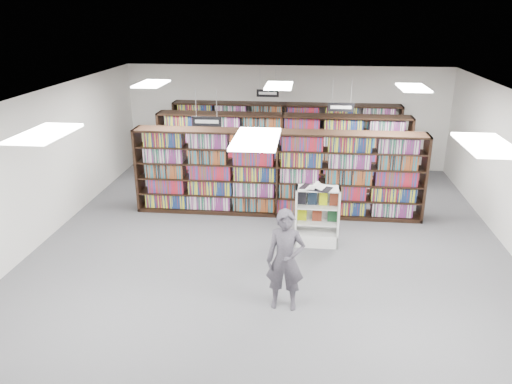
# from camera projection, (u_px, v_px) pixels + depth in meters

# --- Properties ---
(floor) EXTENTS (12.00, 12.00, 0.00)m
(floor) POSITION_uv_depth(u_px,v_px,m) (271.00, 249.00, 10.63)
(floor) COLOR #505055
(floor) RESTS_ON ground
(ceiling) EXTENTS (10.00, 12.00, 0.10)m
(ceiling) POSITION_uv_depth(u_px,v_px,m) (273.00, 99.00, 9.52)
(ceiling) COLOR white
(ceiling) RESTS_ON wall_back
(wall_back) EXTENTS (10.00, 0.10, 3.20)m
(wall_back) POSITION_uv_depth(u_px,v_px,m) (286.00, 118.00, 15.68)
(wall_back) COLOR white
(wall_back) RESTS_ON ground
(wall_left) EXTENTS (0.10, 12.00, 3.20)m
(wall_left) POSITION_uv_depth(u_px,v_px,m) (37.00, 170.00, 10.57)
(wall_left) COLOR white
(wall_left) RESTS_ON ground
(bookshelf_row_near) EXTENTS (7.00, 0.60, 2.10)m
(bookshelf_row_near) POSITION_uv_depth(u_px,v_px,m) (278.00, 173.00, 12.13)
(bookshelf_row_near) COLOR black
(bookshelf_row_near) RESTS_ON floor
(bookshelf_row_mid) EXTENTS (7.00, 0.60, 2.10)m
(bookshelf_row_mid) POSITION_uv_depth(u_px,v_px,m) (282.00, 151.00, 14.00)
(bookshelf_row_mid) COLOR black
(bookshelf_row_mid) RESTS_ON floor
(bookshelf_row_far) EXTENTS (7.00, 0.60, 2.10)m
(bookshelf_row_far) POSITION_uv_depth(u_px,v_px,m) (285.00, 137.00, 15.59)
(bookshelf_row_far) COLOR black
(bookshelf_row_far) RESTS_ON floor
(aisle_sign_left) EXTENTS (0.65, 0.02, 0.80)m
(aisle_sign_left) POSITION_uv_depth(u_px,v_px,m) (207.00, 121.00, 10.83)
(aisle_sign_left) COLOR #B2B2B7
(aisle_sign_left) RESTS_ON ceiling
(aisle_sign_right) EXTENTS (0.65, 0.02, 0.80)m
(aisle_sign_right) POSITION_uv_depth(u_px,v_px,m) (341.00, 106.00, 12.41)
(aisle_sign_right) COLOR #B2B2B7
(aisle_sign_right) RESTS_ON ceiling
(aisle_sign_center) EXTENTS (0.65, 0.02, 0.80)m
(aisle_sign_center) POSITION_uv_depth(u_px,v_px,m) (268.00, 92.00, 14.47)
(aisle_sign_center) COLOR #B2B2B7
(aisle_sign_center) RESTS_ON ceiling
(troffer_front_left) EXTENTS (0.60, 1.20, 0.04)m
(troffer_front_left) POSITION_uv_depth(u_px,v_px,m) (45.00, 134.00, 7.03)
(troffer_front_left) COLOR white
(troffer_front_left) RESTS_ON ceiling
(troffer_front_center) EXTENTS (0.60, 1.20, 0.04)m
(troffer_front_center) POSITION_uv_depth(u_px,v_px,m) (256.00, 139.00, 6.74)
(troffer_front_center) COLOR white
(troffer_front_center) RESTS_ON ceiling
(troffer_front_right) EXTENTS (0.60, 1.20, 0.04)m
(troffer_front_right) POSITION_uv_depth(u_px,v_px,m) (487.00, 145.00, 6.44)
(troffer_front_right) COLOR white
(troffer_front_right) RESTS_ON ceiling
(troffer_back_left) EXTENTS (0.60, 1.20, 0.04)m
(troffer_back_left) POSITION_uv_depth(u_px,v_px,m) (151.00, 84.00, 11.70)
(troffer_back_left) COLOR white
(troffer_back_left) RESTS_ON ceiling
(troffer_back_center) EXTENTS (0.60, 1.20, 0.04)m
(troffer_back_center) POSITION_uv_depth(u_px,v_px,m) (279.00, 86.00, 11.40)
(troffer_back_center) COLOR white
(troffer_back_center) RESTS_ON ceiling
(troffer_back_right) EXTENTS (0.60, 1.20, 0.04)m
(troffer_back_right) POSITION_uv_depth(u_px,v_px,m) (413.00, 88.00, 11.11)
(troffer_back_right) COLOR white
(troffer_back_right) RESTS_ON ceiling
(endcap_display) EXTENTS (0.93, 0.47, 1.30)m
(endcap_display) POSITION_uv_depth(u_px,v_px,m) (317.00, 224.00, 10.75)
(endcap_display) COLOR white
(endcap_display) RESTS_ON floor
(open_book) EXTENTS (0.72, 0.56, 0.13)m
(open_book) POSITION_uv_depth(u_px,v_px,m) (316.00, 187.00, 10.37)
(open_book) COLOR black
(open_book) RESTS_ON endcap_display
(shopper) EXTENTS (0.66, 0.45, 1.78)m
(shopper) POSITION_uv_depth(u_px,v_px,m) (285.00, 260.00, 8.28)
(shopper) COLOR #49454E
(shopper) RESTS_ON floor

